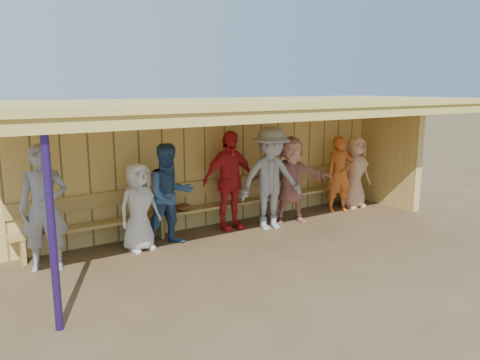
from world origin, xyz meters
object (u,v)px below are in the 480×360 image
Objects in this scene: player_c at (170,195)px; player_e at (271,179)px; player_f at (291,180)px; bench at (219,200)px; player_d at (229,181)px; player_g at (340,174)px; player_h at (355,172)px; player_a at (44,208)px; player_b at (139,207)px.

player_e is (2.02, -0.19, 0.10)m from player_c.
bench is at bearing 178.49° from player_f.
player_c is at bearing -177.51° from player_e.
player_d is 0.80m from player_e.
player_g is 1.03× the size of player_h.
player_a is at bearing -174.46° from player_e.
player_b is at bearing -164.74° from bench.
player_a is 4.06m from player_e.
player_d is 0.25× the size of bench.
player_d is at bearing 25.53° from player_a.
bench is (-0.73, 0.73, -0.46)m from player_e.
player_d is at bearing -170.25° from player_f.
player_f is at bearing -173.41° from player_h.
player_f is at bearing -23.24° from bench.
player_d reaches higher than player_g.
player_e is 2.61m from player_h.
player_d is at bearing -179.82° from player_h.
player_a reaches higher than player_f.
player_e is at bearing -171.18° from player_h.
player_d reaches higher than player_f.
player_h is (0.55, 0.07, -0.02)m from player_g.
player_g is at bearing -10.48° from bench.
player_e reaches higher than player_g.
player_e reaches higher than player_f.
player_f reaches higher than player_h.
player_d is (1.34, 0.23, 0.07)m from player_c.
player_f reaches higher than player_b.
player_a is 0.25× the size of bench.
player_g is (4.06, 0.02, -0.06)m from player_c.
player_b is 2.59m from player_e.
player_d reaches higher than bench.
player_e is (0.68, -0.42, 0.04)m from player_d.
player_e is 1.13× the size of player_f.
player_b is at bearing 177.14° from player_c.
bench is at bearing 4.50° from player_b.
player_d reaches higher than player_h.
player_h is (5.16, 0.06, 0.06)m from player_b.
bench is at bearing 30.78° from player_a.
player_d is 2.73m from player_g.
bench is at bearing 23.55° from player_c.
player_c reaches higher than player_h.
bench is (1.84, 0.50, -0.22)m from player_b.
player_a is at bearing -158.47° from player_f.
player_g is (2.72, -0.21, -0.12)m from player_d.
player_d is 0.96× the size of player_e.
player_d is at bearing -4.84° from player_b.
player_b is 4.61m from player_g.
player_a is 3.39m from player_d.
player_f is 1.05× the size of player_g.
player_h is at bearing -2.98° from player_d.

